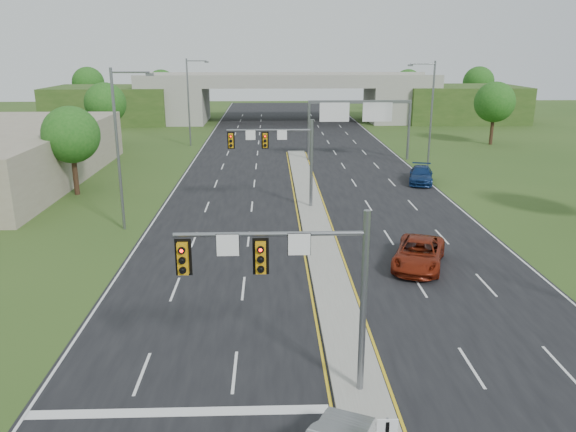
% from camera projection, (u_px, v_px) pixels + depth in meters
% --- Properties ---
extents(ground, '(240.00, 240.00, 0.00)m').
position_uv_depth(ground, '(360.00, 392.00, 20.71)').
color(ground, '#2C491A').
rests_on(ground, ground).
extents(road, '(24.00, 160.00, 0.02)m').
position_uv_depth(road, '(303.00, 180.00, 54.22)').
color(road, black).
rests_on(road, ground).
extents(median, '(2.00, 54.00, 0.16)m').
position_uv_depth(median, '(313.00, 214.00, 42.71)').
color(median, gray).
rests_on(median, road).
extents(lane_markings, '(23.72, 160.00, 0.01)m').
position_uv_depth(lane_markings, '(301.00, 195.00, 48.37)').
color(lane_markings, gold).
rests_on(lane_markings, road).
extents(signal_mast_near, '(6.62, 0.60, 7.00)m').
position_uv_depth(signal_mast_near, '(299.00, 275.00, 19.22)').
color(signal_mast_near, slate).
rests_on(signal_mast_near, ground).
extents(signal_mast_far, '(6.62, 0.60, 7.00)m').
position_uv_depth(signal_mast_far, '(282.00, 149.00, 43.15)').
color(signal_mast_far, slate).
rests_on(signal_mast_far, ground).
extents(sign_gantry, '(11.58, 0.44, 6.67)m').
position_uv_depth(sign_gantry, '(358.00, 113.00, 62.44)').
color(sign_gantry, slate).
rests_on(sign_gantry, ground).
extents(overpass, '(80.00, 14.00, 8.10)m').
position_uv_depth(overpass, '(288.00, 101.00, 96.29)').
color(overpass, gray).
rests_on(overpass, ground).
extents(lightpole_l_mid, '(2.85, 0.25, 11.00)m').
position_uv_depth(lightpole_l_mid, '(120.00, 143.00, 37.69)').
color(lightpole_l_mid, slate).
rests_on(lightpole_l_mid, ground).
extents(lightpole_l_far, '(2.85, 0.25, 11.00)m').
position_uv_depth(lightpole_l_far, '(190.00, 98.00, 71.20)').
color(lightpole_l_far, slate).
rests_on(lightpole_l_far, ground).
extents(lightpole_r_far, '(2.85, 0.25, 11.00)m').
position_uv_depth(lightpole_r_far, '(430.00, 110.00, 57.69)').
color(lightpole_r_far, slate).
rests_on(lightpole_r_far, ground).
extents(tree_l_near, '(4.80, 4.80, 7.60)m').
position_uv_depth(tree_l_near, '(71.00, 135.00, 47.32)').
color(tree_l_near, '#382316').
rests_on(tree_l_near, ground).
extents(tree_l_mid, '(5.20, 5.20, 8.12)m').
position_uv_depth(tree_l_mid, '(105.00, 103.00, 71.03)').
color(tree_l_mid, '#382316').
rests_on(tree_l_mid, ground).
extents(tree_r_mid, '(5.20, 5.20, 8.12)m').
position_uv_depth(tree_r_mid, '(495.00, 102.00, 72.63)').
color(tree_r_mid, '#382316').
rests_on(tree_r_mid, ground).
extents(tree_back_a, '(6.00, 6.00, 8.85)m').
position_uv_depth(tree_back_a, '(88.00, 83.00, 107.83)').
color(tree_back_a, '#382316').
rests_on(tree_back_a, ground).
extents(tree_back_b, '(5.60, 5.60, 8.32)m').
position_uv_depth(tree_back_b, '(162.00, 84.00, 108.37)').
color(tree_back_b, '#382316').
rests_on(tree_back_b, ground).
extents(tree_back_c, '(5.60, 5.60, 8.32)m').
position_uv_depth(tree_back_c, '(408.00, 84.00, 109.90)').
color(tree_back_c, '#382316').
rests_on(tree_back_c, ground).
extents(tree_back_d, '(6.00, 6.00, 8.85)m').
position_uv_depth(tree_back_d, '(478.00, 82.00, 110.26)').
color(tree_back_d, '#382316').
rests_on(tree_back_d, ground).
extents(car_far_a, '(4.45, 6.24, 1.58)m').
position_uv_depth(car_far_a, '(419.00, 253.00, 32.42)').
color(car_far_a, maroon).
rests_on(car_far_a, road).
extents(car_far_b, '(3.38, 5.56, 1.51)m').
position_uv_depth(car_far_b, '(421.00, 175.00, 52.76)').
color(car_far_b, navy).
rests_on(car_far_b, road).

